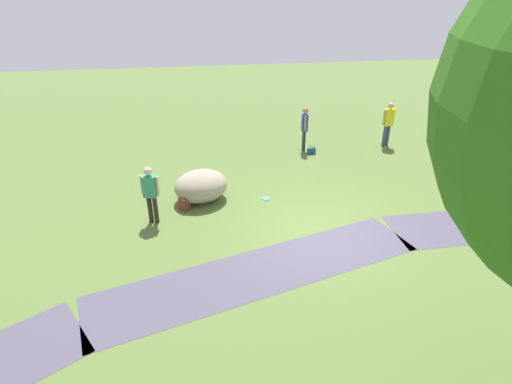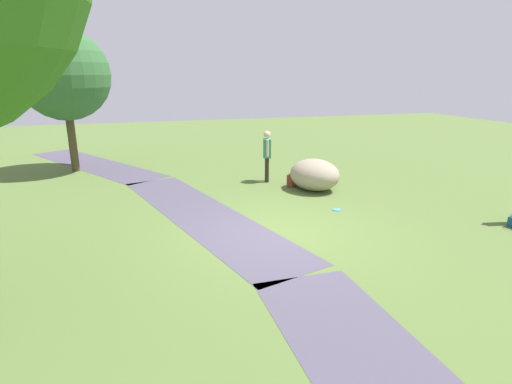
% 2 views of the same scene
% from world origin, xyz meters
% --- Properties ---
extents(ground_plane, '(48.00, 48.00, 0.00)m').
position_xyz_m(ground_plane, '(0.00, 0.00, 0.00)').
color(ground_plane, '#556D34').
extents(footpath_segment_mid, '(8.16, 3.79, 0.01)m').
position_xyz_m(footpath_segment_mid, '(1.85, 1.36, 0.00)').
color(footpath_segment_mid, '#4D4759').
rests_on(footpath_segment_mid, ground).
extents(lawn_boulder, '(2.02, 1.86, 0.96)m').
position_xyz_m(lawn_boulder, '(3.09, -2.38, 0.48)').
color(lawn_boulder, tan).
rests_on(lawn_boulder, ground).
extents(woman_with_handbag, '(0.30, 0.51, 1.74)m').
position_xyz_m(woman_with_handbag, '(-1.07, -5.88, 1.01)').
color(woman_with_handbag, '#322C30').
rests_on(woman_with_handbag, ground).
extents(man_near_boulder, '(0.51, 0.29, 1.80)m').
position_xyz_m(man_near_boulder, '(-4.49, -5.84, 1.05)').
color(man_near_boulder, '#314663').
rests_on(man_near_boulder, ground).
extents(passerby_on_path, '(0.50, 0.33, 1.69)m').
position_xyz_m(passerby_on_path, '(4.47, -1.29, 0.98)').
color(passerby_on_path, '#29261B').
rests_on(passerby_on_path, ground).
extents(handbag_on_grass, '(0.34, 0.32, 0.31)m').
position_xyz_m(handbag_on_grass, '(-1.28, -5.47, 0.14)').
color(handbag_on_grass, navy).
rests_on(handbag_on_grass, ground).
extents(backpack_by_boulder, '(0.35, 0.35, 0.40)m').
position_xyz_m(backpack_by_boulder, '(3.62, -1.84, 0.19)').
color(backpack_by_boulder, brown).
rests_on(backpack_by_boulder, ground).
extents(frisbee_on_grass, '(0.23, 0.23, 0.02)m').
position_xyz_m(frisbee_on_grass, '(1.11, -2.12, 0.01)').
color(frisbee_on_grass, '#4094D3').
rests_on(frisbee_on_grass, ground).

